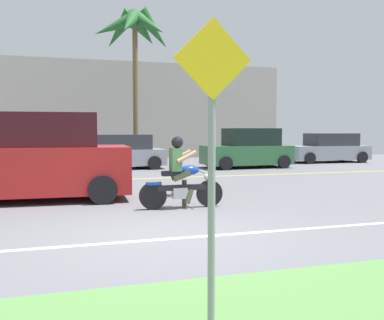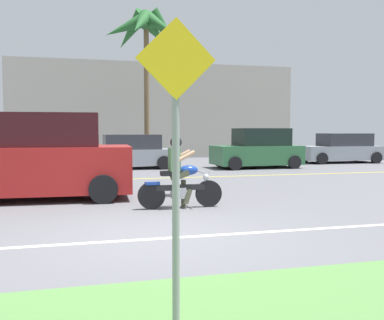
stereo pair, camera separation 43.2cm
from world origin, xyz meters
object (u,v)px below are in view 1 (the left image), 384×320
at_px(parked_car_2, 118,153).
at_px(parked_car_3, 248,149).
at_px(parked_car_4, 328,149).
at_px(palm_tree_0, 135,31).
at_px(suv_nearby, 25,158).
at_px(motorcyclist, 181,178).
at_px(street_sign, 212,144).

relative_size(parked_car_2, parked_car_3, 1.07).
relative_size(parked_car_2, parked_car_4, 0.98).
height_order(parked_car_2, palm_tree_0, palm_tree_0).
bearing_deg(parked_car_3, parked_car_4, 18.81).
relative_size(suv_nearby, parked_car_2, 1.21).
xyz_separation_m(motorcyclist, street_sign, (-1.29, -5.52, 0.88)).
xyz_separation_m(motorcyclist, parked_car_4, (10.71, 10.60, 0.06)).
bearing_deg(motorcyclist, parked_car_3, 58.17).
height_order(motorcyclist, parked_car_4, motorcyclist).
bearing_deg(motorcyclist, parked_car_4, 44.72).
xyz_separation_m(palm_tree_0, street_sign, (-2.53, -17.90, -4.80)).
height_order(motorcyclist, palm_tree_0, palm_tree_0).
bearing_deg(parked_car_3, palm_tree_0, 139.94).
bearing_deg(parked_car_4, motorcyclist, -135.28).
bearing_deg(street_sign, parked_car_2, 85.11).
bearing_deg(parked_car_2, parked_car_4, 4.45).
xyz_separation_m(parked_car_3, palm_tree_0, (-4.24, 3.57, 5.52)).
relative_size(motorcyclist, palm_tree_0, 0.24).
bearing_deg(suv_nearby, palm_tree_0, 67.09).
distance_m(motorcyclist, street_sign, 5.73).
height_order(parked_car_2, street_sign, street_sign).
bearing_deg(palm_tree_0, parked_car_2, -114.99).
height_order(suv_nearby, street_sign, street_sign).
bearing_deg(parked_car_3, street_sign, -115.28).
xyz_separation_m(suv_nearby, parked_car_3, (8.61, 6.77, -0.19)).
bearing_deg(parked_car_4, palm_tree_0, 169.33).
bearing_deg(parked_car_2, street_sign, -94.89).
distance_m(parked_car_4, palm_tree_0, 11.16).
distance_m(parked_car_3, parked_car_4, 5.53).
distance_m(motorcyclist, parked_car_4, 15.07).
bearing_deg(suv_nearby, parked_car_3, 38.18).
relative_size(motorcyclist, parked_car_4, 0.44).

